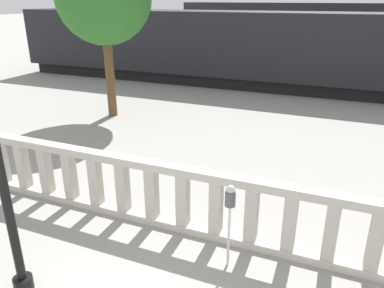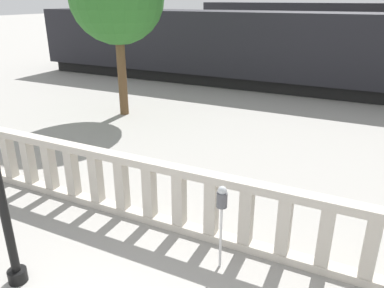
# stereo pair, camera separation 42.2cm
# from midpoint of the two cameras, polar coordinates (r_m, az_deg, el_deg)

# --- Properties ---
(balustrade) EXTENTS (14.07, 0.24, 1.25)m
(balustrade) POSITION_cam_midpoint_polar(r_m,az_deg,el_deg) (6.50, 2.34, -9.04)
(balustrade) COLOR #BCB5A8
(balustrade) RESTS_ON ground
(parking_meter) EXTENTS (0.16, 0.16, 1.40)m
(parking_meter) POSITION_cam_midpoint_polar(r_m,az_deg,el_deg) (5.55, 6.76, -9.11)
(parking_meter) COLOR silver
(parking_meter) RESTS_ON ground
(train_near) EXTENTS (27.64, 2.81, 3.95)m
(train_near) POSITION_cam_midpoint_polar(r_m,az_deg,el_deg) (17.50, 18.37, 13.28)
(train_near) COLOR black
(train_near) RESTS_ON ground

